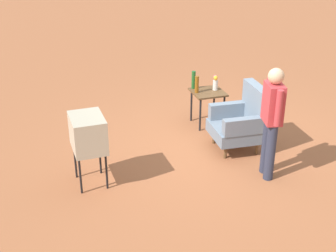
# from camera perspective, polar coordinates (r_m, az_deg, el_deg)

# --- Properties ---
(ground_plane) EXTENTS (60.00, 60.00, 0.00)m
(ground_plane) POSITION_cam_1_polar(r_m,az_deg,el_deg) (7.59, 6.57, -2.48)
(ground_plane) COLOR #A05B38
(armchair) EXTENTS (0.82, 0.82, 1.06)m
(armchair) POSITION_cam_1_polar(r_m,az_deg,el_deg) (7.35, 9.31, 0.74)
(armchair) COLOR brown
(armchair) RESTS_ON ground
(side_table) EXTENTS (0.56, 0.56, 0.63)m
(side_table) POSITION_cam_1_polar(r_m,az_deg,el_deg) (8.14, 5.02, 3.73)
(side_table) COLOR black
(side_table) RESTS_ON ground
(tv_on_stand) EXTENTS (0.61, 0.47, 1.03)m
(tv_on_stand) POSITION_cam_1_polar(r_m,az_deg,el_deg) (6.26, -10.01, -0.93)
(tv_on_stand) COLOR black
(tv_on_stand) RESTS_ON ground
(person_standing) EXTENTS (0.56, 0.29, 1.64)m
(person_standing) POSITION_cam_1_polar(r_m,az_deg,el_deg) (6.45, 12.91, 1.14)
(person_standing) COLOR #2D3347
(person_standing) RESTS_ON ground
(bottle_wine_green) EXTENTS (0.07, 0.07, 0.32)m
(bottle_wine_green) POSITION_cam_1_polar(r_m,az_deg,el_deg) (8.18, 3.23, 5.81)
(bottle_wine_green) COLOR #1E5623
(bottle_wine_green) RESTS_ON side_table
(bottle_tall_amber) EXTENTS (0.07, 0.07, 0.30)m
(bottle_tall_amber) POSITION_cam_1_polar(r_m,az_deg,el_deg) (7.99, 3.64, 5.24)
(bottle_tall_amber) COLOR brown
(bottle_tall_amber) RESTS_ON side_table
(flower_vase) EXTENTS (0.15, 0.10, 0.27)m
(flower_vase) POSITION_cam_1_polar(r_m,az_deg,el_deg) (8.14, 5.97, 5.52)
(flower_vase) COLOR silver
(flower_vase) RESTS_ON side_table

